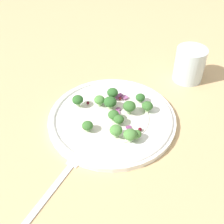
{
  "coord_description": "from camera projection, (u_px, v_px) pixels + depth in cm",
  "views": [
    {
      "loc": [
        -2.42,
        50.53,
        46.32
      ],
      "look_at": [
        -2.88,
        2.82,
        2.7
      ],
      "focal_mm": 46.56,
      "sensor_mm": 36.0,
      "label": 1
    }
  ],
  "objects": [
    {
      "name": "ground_plane",
      "position": [
        100.0,
        116.0,
        0.69
      ],
      "size": [
        180.0,
        180.0,
        2.0
      ],
      "primitive_type": "cube",
      "color": "tan"
    },
    {
      "name": "plate",
      "position": [
        112.0,
        118.0,
        0.66
      ],
      "size": [
        28.9,
        28.9,
        1.7
      ],
      "color": "white",
      "rests_on": "ground_plane"
    },
    {
      "name": "dressing_pool",
      "position": [
        112.0,
        117.0,
        0.66
      ],
      "size": [
        16.76,
        16.76,
        0.2
      ],
      "primitive_type": "cylinder",
      "color": "white",
      "rests_on": "plate"
    },
    {
      "name": "broccoli_floret_0",
      "position": [
        137.0,
        134.0,
        0.6
      ],
      "size": [
        1.99,
        1.99,
        2.02
      ],
      "color": "#ADD18E",
      "rests_on": "plate"
    },
    {
      "name": "broccoli_floret_1",
      "position": [
        113.0,
        93.0,
        0.69
      ],
      "size": [
        2.64,
        2.64,
        2.67
      ],
      "color": "#9EC684",
      "rests_on": "plate"
    },
    {
      "name": "broccoli_floret_2",
      "position": [
        140.0,
        98.0,
        0.68
      ],
      "size": [
        2.28,
        2.28,
        2.3
      ],
      "color": "#8EB77A",
      "rests_on": "plate"
    },
    {
      "name": "broccoli_floret_3",
      "position": [
        88.0,
        126.0,
        0.61
      ],
      "size": [
        2.38,
        2.38,
        2.41
      ],
      "color": "#8EB77A",
      "rests_on": "plate"
    },
    {
      "name": "broccoli_floret_4",
      "position": [
        116.0,
        130.0,
        0.6
      ],
      "size": [
        2.66,
        2.66,
        2.69
      ],
      "color": "#8EB77A",
      "rests_on": "plate"
    },
    {
      "name": "broccoli_floret_5",
      "position": [
        130.0,
        135.0,
        0.59
      ],
      "size": [
        2.75,
        2.75,
        2.78
      ],
      "color": "#9EC684",
      "rests_on": "plate"
    },
    {
      "name": "broccoli_floret_6",
      "position": [
        119.0,
        119.0,
        0.63
      ],
      "size": [
        2.3,
        2.3,
        2.33
      ],
      "color": "#9EC684",
      "rests_on": "plate"
    },
    {
      "name": "broccoli_floret_7",
      "position": [
        114.0,
        115.0,
        0.64
      ],
      "size": [
        2.47,
        2.47,
        2.5
      ],
      "color": "#8EB77A",
      "rests_on": "plate"
    },
    {
      "name": "broccoli_floret_8",
      "position": [
        129.0,
        106.0,
        0.65
      ],
      "size": [
        2.89,
        2.89,
        2.92
      ],
      "color": "#8EB77A",
      "rests_on": "plate"
    },
    {
      "name": "broccoli_floret_9",
      "position": [
        78.0,
        100.0,
        0.67
      ],
      "size": [
        2.6,
        2.6,
        2.63
      ],
      "color": "#9EC684",
      "rests_on": "plate"
    },
    {
      "name": "broccoli_floret_10",
      "position": [
        110.0,
        101.0,
        0.67
      ],
      "size": [
        2.96,
        2.96,
        3.0
      ],
      "color": "#9EC684",
      "rests_on": "plate"
    },
    {
      "name": "broccoli_floret_11",
      "position": [
        98.0,
        100.0,
        0.67
      ],
      "size": [
        2.47,
        2.47,
        2.51
      ],
      "color": "#9EC684",
      "rests_on": "plate"
    },
    {
      "name": "broccoli_floret_12",
      "position": [
        147.0,
        106.0,
        0.66
      ],
      "size": [
        2.54,
        2.54,
        2.58
      ],
      "color": "#ADD18E",
      "rests_on": "plate"
    },
    {
      "name": "cranberry_0",
      "position": [
        88.0,
        103.0,
        0.68
      ],
      "size": [
        0.72,
        0.72,
        0.72
      ],
      "primitive_type": "sphere",
      "color": "#4C0A14",
      "rests_on": "plate"
    },
    {
      "name": "cranberry_1",
      "position": [
        120.0,
        98.0,
        0.69
      ],
      "size": [
        0.78,
        0.78,
        0.78
      ],
      "primitive_type": "sphere",
      "color": "maroon",
      "rests_on": "plate"
    },
    {
      "name": "cranberry_2",
      "position": [
        84.0,
        126.0,
        0.62
      ],
      "size": [
        0.95,
        0.95,
        0.95
      ],
      "primitive_type": "sphere",
      "color": "maroon",
      "rests_on": "plate"
    },
    {
      "name": "cranberry_3",
      "position": [
        140.0,
        130.0,
        0.62
      ],
      "size": [
        0.85,
        0.85,
        0.85
      ],
      "primitive_type": "sphere",
      "color": "#4C0A14",
      "rests_on": "plate"
    },
    {
      "name": "onion_bit_0",
      "position": [
        118.0,
        109.0,
        0.67
      ],
      "size": [
        1.35,
        1.35,
        0.33
      ],
      "primitive_type": "cube",
      "rotation": [
        0.0,
        0.0,
        2.57
      ],
      "color": "#934C84",
      "rests_on": "plate"
    },
    {
      "name": "onion_bit_1",
      "position": [
        125.0,
        97.0,
        0.7
      ],
      "size": [
        1.78,
        1.75,
        0.31
      ],
      "primitive_type": "cube",
      "rotation": [
        0.0,
        0.0,
        0.61
      ],
      "color": "#A35B93",
      "rests_on": "plate"
    },
    {
      "name": "onion_bit_2",
      "position": [
        118.0,
        113.0,
        0.66
      ],
      "size": [
        1.03,
        1.26,
        0.49
      ],
      "primitive_type": "cube",
      "rotation": [
        0.0,
        0.0,
        0.03
      ],
      "color": "#A35B93",
      "rests_on": "plate"
    },
    {
      "name": "onion_bit_3",
      "position": [
        120.0,
        96.0,
        0.71
      ],
      "size": [
        1.69,
        1.63,
        0.57
      ],
      "primitive_type": "cube",
      "rotation": [
        0.0,
        0.0,
        2.23
      ],
      "color": "#843D75",
      "rests_on": "plate"
    },
    {
      "name": "onion_bit_4",
      "position": [
        116.0,
        98.0,
        0.7
      ],
      "size": [
        0.94,
        1.01,
        0.57
      ],
      "primitive_type": "cube",
      "rotation": [
        0.0,
        0.0,
        0.08
      ],
      "color": "#934C84",
      "rests_on": "plate"
    },
    {
      "name": "onion_bit_5",
      "position": [
        129.0,
        128.0,
        0.63
      ],
      "size": [
        1.34,
        1.37,
        0.32
      ],
      "primitive_type": "cube",
      "rotation": [
        0.0,
        0.0,
        0.31
      ],
      "color": "#843D75",
      "rests_on": "plate"
    },
    {
      "name": "fork",
      "position": [
        57.0,
        183.0,
        0.54
      ],
      "size": [
        10.47,
        17.2,
        0.5
      ],
      "color": "silver",
      "rests_on": "ground_plane"
    },
    {
      "name": "water_glass",
      "position": [
        190.0,
        64.0,
        0.76
      ],
      "size": [
        7.82,
        7.82,
        8.95
      ],
      "primitive_type": "cylinder",
      "color": "silver",
      "rests_on": "ground_plane"
    }
  ]
}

